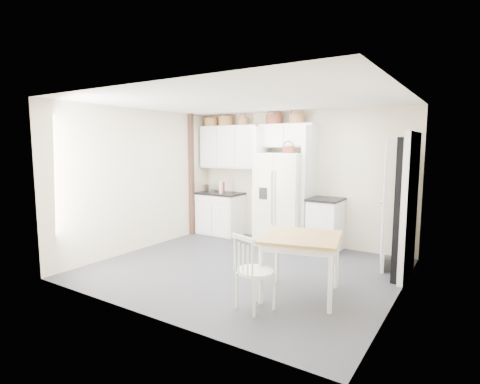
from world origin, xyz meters
The scene contains 28 objects.
floor centered at (0.00, 0.00, 0.00)m, with size 4.50×4.50×0.00m, color #33353E.
ceiling centered at (0.00, 0.00, 2.60)m, with size 4.50×4.50×0.00m, color white.
wall_back centered at (0.00, 2.00, 1.30)m, with size 4.50×4.50×0.00m, color beige.
wall_left centered at (-2.25, 0.00, 1.30)m, with size 4.00×4.00×0.00m, color beige.
wall_right centered at (2.25, 0.00, 1.30)m, with size 4.00×4.00×0.00m, color beige.
refrigerator centered at (-0.15, 1.64, 0.90)m, with size 0.93×0.75×1.80m, color white.
base_cab_left centered at (-1.69, 1.70, 0.44)m, with size 0.95×0.60×0.88m, color white.
base_cab_right centered at (0.70, 1.70, 0.47)m, with size 0.53×0.64×0.93m, color white.
dining_table centered at (1.18, -0.50, 0.39)m, with size 0.95×0.95×0.79m, color olive.
windsor_chair centered at (0.90, -1.18, 0.47)m, with size 0.46×0.41×0.93m, color white.
counter_left centered at (-1.69, 1.70, 0.90)m, with size 0.99×0.64×0.04m, color black.
counter_right centered at (0.70, 1.70, 0.96)m, with size 0.57×0.68×0.04m, color black.
toaster centered at (-1.99, 1.64, 1.00)m, with size 0.23×0.13×0.16m, color silver.
cookbook_red centered at (-1.59, 1.62, 1.04)m, with size 0.03×0.16×0.23m, color maroon.
cookbook_cream centered at (-1.59, 1.62, 1.05)m, with size 0.04×0.17×0.26m, color beige.
basket_upper_a centered at (-2.01, 1.83, 2.44)m, with size 0.32×0.32×0.18m, color #8E5F35.
basket_upper_b centered at (-1.62, 1.83, 2.45)m, with size 0.33×0.33×0.19m, color #8E5F35.
basket_upper_c centered at (-1.19, 1.83, 2.42)m, with size 0.24×0.24×0.14m, color #8E5F35.
basket_bridge_a centered at (-0.46, 1.83, 2.44)m, with size 0.34×0.34×0.19m, color brown.
basket_bridge_b centered at (0.03, 1.83, 2.44)m, with size 0.30×0.30×0.17m, color #8E5F35.
basket_fridge_b centered at (0.00, 1.54, 1.86)m, with size 0.23×0.23×0.12m, color brown.
upper_cabinet centered at (-1.50, 1.83, 1.90)m, with size 1.40×0.34×0.90m, color white.
bridge_cabinet centered at (-0.15, 1.83, 2.12)m, with size 1.12×0.34×0.45m, color white.
fridge_panel_left centered at (-0.66, 1.70, 1.15)m, with size 0.08×0.60×2.30m, color white.
fridge_panel_right centered at (0.36, 1.70, 1.15)m, with size 0.08×0.60×2.30m, color white.
trim_post centered at (-2.20, 1.35, 1.30)m, with size 0.09×0.09×2.60m, color #46251D.
doorway_void centered at (2.16, 1.00, 1.02)m, with size 0.18×0.85×2.05m, color black.
door_slab centered at (1.80, 1.33, 1.02)m, with size 0.80×0.04×2.05m, color white.
Camera 1 is at (3.05, -4.84, 1.94)m, focal length 28.00 mm.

